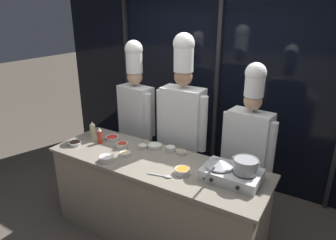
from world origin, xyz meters
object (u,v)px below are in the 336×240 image
Objects in this scene: squeeze_bottle_chili at (100,136)px; serving_spoon_slotted at (164,176)px; prep_bowl_rice at (106,158)px; chef_sous at (182,116)px; squeeze_bottle_oil at (93,129)px; stock_pot at (246,165)px; prep_bowl_bell_pepper at (112,138)px; prep_bowl_onion at (170,148)px; chef_head at (136,109)px; prep_bowl_chili_flakes at (122,145)px; prep_bowl_bean_sprouts at (155,146)px; portable_stove at (231,174)px; chef_line at (249,140)px; prep_bowl_garlic at (143,146)px; frying_pan at (219,163)px; prep_bowl_ginger at (125,154)px; prep_bowl_carrots at (182,171)px; prep_bowl_mushrooms at (181,152)px; prep_bowl_soy_glaze at (75,143)px.

squeeze_bottle_chili is 0.81× the size of serving_spoon_slotted.
chef_sous reaches higher than prep_bowl_rice.
squeeze_bottle_oil is 1.23m from serving_spoon_slotted.
prep_bowl_bell_pepper is (-1.58, 0.11, -0.15)m from stock_pot.
chef_head is (-0.76, 0.41, 0.19)m from prep_bowl_onion.
chef_sous is at bearing 50.46° from prep_bowl_chili_flakes.
prep_bowl_bean_sprouts is (0.59, 0.21, -0.06)m from squeeze_bottle_chili.
portable_stove is 1.47m from prep_bowl_bell_pepper.
chef_line is at bearing 28.04° from prep_bowl_onion.
chef_head reaches higher than prep_bowl_garlic.
prep_bowl_garlic is 0.62m from serving_spoon_slotted.
chef_sous reaches higher than chef_line.
chef_head reaches higher than stock_pot.
prep_bowl_bell_pepper is at bearing -172.76° from prep_bowl_onion.
prep_bowl_chili_flakes is at bearing 158.96° from serving_spoon_slotted.
frying_pan is at bearing 139.64° from chef_sous.
squeeze_bottle_oil is at bearing -171.16° from prep_bowl_bean_sprouts.
stock_pot is 2.04× the size of prep_bowl_ginger.
prep_bowl_carrots is at bearing 153.17° from chef_head.
prep_bowl_rice is at bearing -38.83° from squeeze_bottle_chili.
chef_head is 1.47m from chef_line.
prep_bowl_rice is (0.55, -0.37, -0.06)m from squeeze_bottle_oil.
prep_bowl_bell_pepper is 1.02m from serving_spoon_slotted.
chef_line is (1.43, 0.47, 0.12)m from prep_bowl_bell_pepper.
prep_bowl_bean_sprouts is 1.45× the size of prep_bowl_onion.
squeeze_bottle_oil is 0.66m from prep_bowl_rice.
stock_pot is 0.13× the size of chef_line.
prep_bowl_mushrooms is at bearing 165.00° from stock_pot.
prep_bowl_rice and prep_bowl_carrots have the same top height.
chef_sous is at bearing 66.05° from prep_bowl_rice.
squeeze_bottle_oil reaches higher than prep_bowl_carrots.
chef_line is at bearing 17.40° from squeeze_bottle_oil.
prep_bowl_chili_flakes is 0.85× the size of prep_bowl_carrots.
prep_bowl_bean_sprouts is at bearing 67.56° from chef_sous.
chef_sous is at bearing 65.71° from prep_bowl_ginger.
prep_bowl_soy_glaze is (-1.72, -0.22, -0.03)m from portable_stove.
squeeze_bottle_oil reaches higher than prep_bowl_bean_sprouts.
portable_stove is 4.36× the size of prep_bowl_ginger.
prep_bowl_soy_glaze is at bearing 82.81° from chef_head.
stock_pot is 1.73m from chef_head.
prep_bowl_ginger is at bearing -173.95° from stock_pot.
chef_head is at bearing 151.68° from prep_bowl_onion.
prep_bowl_carrots reaches higher than prep_bowl_soy_glaze.
serving_spoon_slotted is at bearing 65.84° from chef_line.
prep_bowl_ginger is at bearing -172.77° from frying_pan.
prep_bowl_rice is (-1.17, -0.32, -0.02)m from portable_stove.
frying_pan is 3.19× the size of prep_bowl_rice.
chef_head is at bearing 119.23° from prep_bowl_ginger.
prep_bowl_chili_flakes is 1.22× the size of prep_bowl_mushrooms.
frying_pan reaches higher than serving_spoon_slotted.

